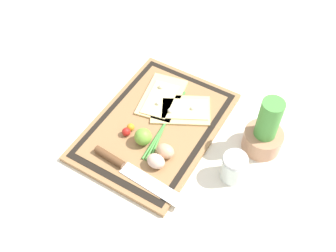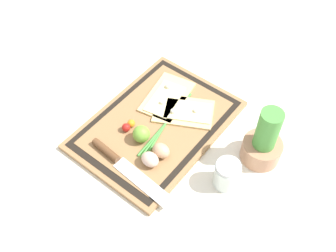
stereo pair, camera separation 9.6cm
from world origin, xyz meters
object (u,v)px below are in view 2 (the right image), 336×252
at_px(egg_brown, 161,151).
at_px(cherry_tomato_red, 126,127).
at_px(egg_pink, 150,159).
at_px(cherry_tomato_yellow, 131,123).
at_px(pizza_slice_far, 185,111).
at_px(knife, 118,160).
at_px(sauce_jar, 227,175).
at_px(herb_pot, 263,143).
at_px(pizza_slice_near, 167,97).
at_px(lime, 141,134).

relative_size(egg_brown, cherry_tomato_red, 2.04).
height_order(egg_pink, cherry_tomato_yellow, egg_pink).
bearing_deg(pizza_slice_far, egg_brown, 13.93).
height_order(knife, egg_brown, egg_brown).
bearing_deg(sauce_jar, cherry_tomato_red, -82.59).
xyz_separation_m(knife, egg_brown, (-0.10, 0.08, 0.01)).
xyz_separation_m(knife, cherry_tomato_red, (-0.10, -0.06, 0.01)).
bearing_deg(sauce_jar, pizza_slice_far, -117.69).
bearing_deg(pizza_slice_far, herb_pot, 92.86).
distance_m(pizza_slice_near, egg_pink, 0.26).
distance_m(lime, herb_pot, 0.35).
distance_m(cherry_tomato_red, sauce_jar, 0.34).
bearing_deg(egg_brown, egg_pink, -7.36).
xyz_separation_m(pizza_slice_near, cherry_tomato_red, (0.18, -0.02, 0.01)).
bearing_deg(cherry_tomato_red, lime, 92.67).
height_order(lime, herb_pot, herb_pot).
bearing_deg(egg_pink, sauce_jar, 114.61).
xyz_separation_m(pizza_slice_near, egg_pink, (0.23, 0.12, 0.02)).
xyz_separation_m(egg_brown, cherry_tomato_red, (-0.00, -0.14, -0.01)).
bearing_deg(egg_pink, pizza_slice_near, -152.38).
xyz_separation_m(knife, cherry_tomato_yellow, (-0.12, -0.06, 0.00)).
bearing_deg(sauce_jar, egg_brown, -76.02).
height_order(egg_pink, cherry_tomato_red, egg_pink).
bearing_deg(herb_pot, sauce_jar, -12.95).
height_order(cherry_tomato_red, herb_pot, herb_pot).
height_order(knife, sauce_jar, sauce_jar).
distance_m(cherry_tomato_red, herb_pot, 0.41).
relative_size(egg_brown, herb_pot, 0.27).
xyz_separation_m(knife, herb_pot, (-0.28, 0.31, 0.04)).
height_order(lime, cherry_tomato_red, lime).
bearing_deg(pizza_slice_near, egg_pink, 27.62).
bearing_deg(cherry_tomato_yellow, cherry_tomato_red, -1.97).
height_order(egg_brown, herb_pot, herb_pot).
xyz_separation_m(pizza_slice_near, sauce_jar, (0.14, 0.32, 0.01)).
distance_m(knife, egg_pink, 0.09).
xyz_separation_m(lime, herb_pot, (-0.18, 0.30, 0.02)).
bearing_deg(cherry_tomato_yellow, egg_pink, 62.38).
relative_size(pizza_slice_far, cherry_tomato_red, 8.28).
bearing_deg(knife, pizza_slice_far, 171.58).
relative_size(pizza_slice_near, sauce_jar, 2.36).
xyz_separation_m(pizza_slice_far, sauce_jar, (0.12, 0.24, 0.01)).
bearing_deg(egg_brown, knife, -40.54).
bearing_deg(cherry_tomato_red, knife, 29.77).
relative_size(pizza_slice_near, lime, 4.02).
distance_m(cherry_tomato_yellow, herb_pot, 0.40).
distance_m(herb_pot, sauce_jar, 0.14).
relative_size(egg_pink, herb_pot, 0.27).
xyz_separation_m(pizza_slice_near, pizza_slice_far, (0.01, 0.08, 0.00)).
distance_m(pizza_slice_near, knife, 0.28).
relative_size(pizza_slice_near, knife, 0.70).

